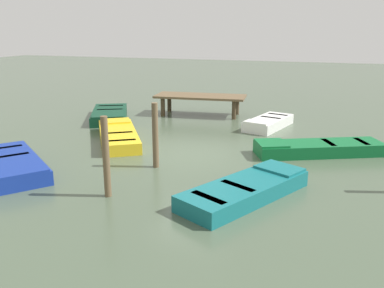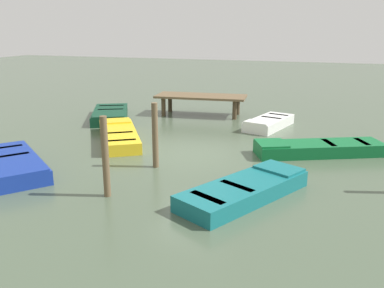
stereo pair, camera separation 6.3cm
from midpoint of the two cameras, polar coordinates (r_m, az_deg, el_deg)
The scene contains 10 objects.
ground_plane at distance 13.59m, azimuth -0.13°, elevation -1.42°, with size 80.00×80.00×0.00m, color #475642.
dock_segment at distance 19.56m, azimuth 1.06°, elevation 6.38°, with size 4.34×2.01×0.95m.
rowboat_green at distance 14.13m, azimuth 16.89°, elevation -0.52°, with size 4.25×2.78×0.46m.
rowboat_teal at distance 10.21m, azimuth 7.26°, elevation -6.24°, with size 2.81×3.82×0.46m.
rowboat_white at distance 17.42m, azimuth 10.40°, elevation 2.92°, with size 1.82×2.96×0.46m.
rowboat_yellow at distance 15.36m, azimuth -10.28°, elevation 1.20°, with size 3.16×3.97×0.46m.
rowboat_blue at distance 13.02m, azimuth -23.74°, elevation -2.59°, with size 3.71×3.35×0.46m.
rowboat_dark_green at distance 19.14m, azimuth -11.40°, elevation 4.02°, with size 2.88×3.79×0.46m.
mooring_piling_center at distance 10.17m, azimuth -11.97°, elevation -1.80°, with size 0.17×0.17×2.02m, color brown.
mooring_piling_mid_left at distance 12.13m, azimuth -5.24°, elevation 1.17°, with size 0.18×0.18×1.94m, color brown.
Camera 1 is at (4.12, -12.31, 4.03)m, focal length 38.61 mm.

